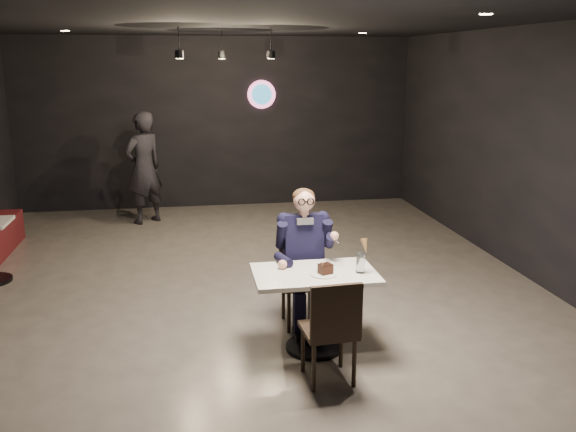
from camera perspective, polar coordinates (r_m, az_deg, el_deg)
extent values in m
plane|color=slate|center=(7.00, -4.28, -7.36)|extent=(9.00, 9.00, 0.00)
cube|color=black|center=(8.51, -5.98, 16.26)|extent=(1.40, 1.20, 0.36)
cube|color=white|center=(5.61, 2.48, -8.87)|extent=(1.10, 0.70, 0.75)
cube|color=black|center=(6.08, 1.40, -6.12)|extent=(0.42, 0.46, 0.92)
cube|color=black|center=(5.08, 3.80, -10.41)|extent=(0.45, 0.49, 0.92)
cube|color=black|center=(5.99, 1.42, -3.79)|extent=(0.60, 0.80, 1.44)
cylinder|color=white|center=(5.40, 3.33, -5.47)|extent=(0.23, 0.23, 0.01)
cube|color=black|center=(5.39, 3.52, -4.99)|extent=(0.14, 0.12, 0.08)
ellipsoid|color=#328C2E|center=(5.37, 3.69, -4.62)|extent=(0.06, 0.04, 0.01)
cylinder|color=silver|center=(5.47, 6.80, -4.40)|extent=(0.08, 0.08, 0.18)
cone|color=#B6844B|center=(5.43, 7.23, -2.77)|extent=(0.08, 0.08, 0.13)
imported|color=black|center=(10.11, -13.34, 4.40)|extent=(0.79, 0.75, 1.81)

